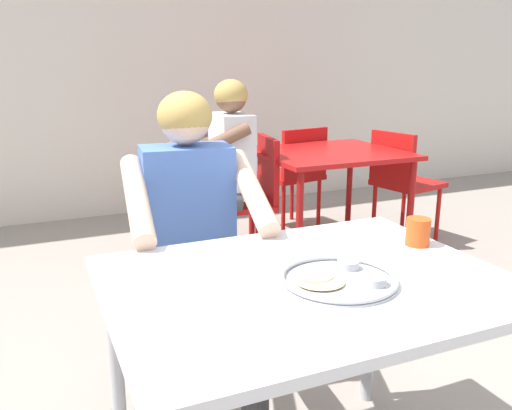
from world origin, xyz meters
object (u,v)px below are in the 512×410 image
drinking_cup (418,231)px  table_background_red (329,163)px  thali_tray (339,278)px  chair_red_far (295,171)px  table_foreground (307,304)px  chair_red_right (401,178)px  patron_background (218,161)px  diner_foreground (193,223)px  chair_foreground (183,257)px  chair_red_left (250,193)px

drinking_cup → table_background_red: 1.92m
thali_tray → chair_red_far: (1.17, 2.50, -0.26)m
table_foreground → chair_red_right: size_ratio=1.30×
table_foreground → patron_background: 1.92m
thali_tray → diner_foreground: diner_foreground is taller
chair_red_right → chair_red_far: bearing=135.5°
chair_foreground → thali_tray: bearing=-79.7°
table_background_red → chair_red_left: chair_red_left is taller
table_foreground → chair_red_right: bearing=46.0°
drinking_cup → table_foreground: bearing=-167.8°
drinking_cup → patron_background: 1.78m
chair_red_right → table_foreground: bearing=-134.0°
table_foreground → chair_red_right: chair_red_right is taller
thali_tray → table_background_red: (1.13, 1.93, -0.10)m
table_foreground → table_background_red: bearing=57.4°
drinking_cup → chair_red_far: bearing=71.6°
table_foreground → thali_tray: (0.06, -0.06, 0.09)m
table_foreground → chair_foreground: 0.90m
table_background_red → chair_red_right: size_ratio=1.14×
chair_red_right → chair_red_far: (-0.58, 0.57, -0.00)m
chair_foreground → table_background_red: size_ratio=0.92×
table_foreground → drinking_cup: size_ratio=12.15×
table_foreground → patron_background: bearing=77.9°
table_foreground → diner_foreground: (-0.13, 0.66, 0.07)m
chair_red_left → patron_background: 0.34m
chair_red_right → diner_foreground: bearing=-147.9°
chair_red_left → chair_red_right: bearing=-2.1°
patron_background → drinking_cup: bearing=-88.3°
table_background_red → patron_background: size_ratio=0.78×
diner_foreground → patron_background: 1.33m
chair_foreground → chair_red_far: (1.34, 1.56, -0.03)m
table_foreground → chair_red_far: size_ratio=1.32×
table_foreground → drinking_cup: 0.48m
chair_foreground → table_background_red: bearing=37.3°
drinking_cup → chair_red_right: size_ratio=0.11×
diner_foreground → chair_red_right: bearing=32.1°
table_foreground → chair_red_right: 2.61m
chair_red_left → patron_background: patron_background is taller
drinking_cup → table_background_red: size_ratio=0.09×
thali_tray → table_foreground: bearing=135.8°
chair_red_left → patron_background: size_ratio=0.70×
drinking_cup → chair_red_left: chair_red_left is taller
chair_red_left → patron_background: (-0.23, -0.04, 0.24)m
chair_foreground → chair_red_left: 1.28m
table_background_red → thali_tray: bearing=-120.4°
chair_red_right → patron_background: (-1.41, 0.00, 0.23)m
thali_tray → patron_background: (0.34, 1.93, -0.03)m
table_foreground → chair_red_left: (0.64, 1.91, -0.18)m
thali_tray → drinking_cup: bearing=21.9°
table_foreground → diner_foreground: bearing=100.9°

